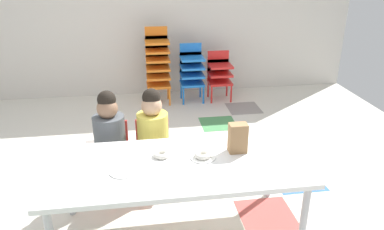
% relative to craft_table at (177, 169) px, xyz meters
% --- Properties ---
extents(ground_plane, '(6.29, 5.36, 0.02)m').
position_rel_craft_table_xyz_m(ground_plane, '(-0.18, 0.54, -0.55)').
color(ground_plane, silver).
extents(back_wall, '(6.29, 0.10, 2.50)m').
position_rel_craft_table_xyz_m(back_wall, '(-0.18, 3.22, 0.71)').
color(back_wall, beige).
rests_on(back_wall, ground_plane).
extents(craft_table, '(1.78, 0.80, 0.59)m').
position_rel_craft_table_xyz_m(craft_table, '(0.00, 0.00, 0.00)').
color(craft_table, white).
rests_on(craft_table, ground_plane).
extents(seated_child_near_camera, '(0.32, 0.32, 0.92)m').
position_rel_craft_table_xyz_m(seated_child_near_camera, '(-0.49, 0.63, 0.01)').
color(seated_child_near_camera, red).
rests_on(seated_child_near_camera, ground_plane).
extents(seated_child_middle_seat, '(0.32, 0.31, 0.92)m').
position_rel_craft_table_xyz_m(seated_child_middle_seat, '(-0.13, 0.63, 0.01)').
color(seated_child_middle_seat, red).
rests_on(seated_child_middle_seat, ground_plane).
extents(kid_chair_orange_stack, '(0.32, 0.30, 1.04)m').
position_rel_craft_table_xyz_m(kid_chair_orange_stack, '(0.05, 2.77, 0.04)').
color(kid_chair_orange_stack, orange).
rests_on(kid_chair_orange_stack, ground_plane).
extents(kid_chair_blue_stack, '(0.32, 0.30, 0.80)m').
position_rel_craft_table_xyz_m(kid_chair_blue_stack, '(0.52, 2.77, -0.08)').
color(kid_chair_blue_stack, blue).
rests_on(kid_chair_blue_stack, ground_plane).
extents(kid_chair_red_stack, '(0.32, 0.30, 0.68)m').
position_rel_craft_table_xyz_m(kid_chair_red_stack, '(0.92, 2.77, -0.15)').
color(kid_chair_red_stack, red).
rests_on(kid_chair_red_stack, ground_plane).
extents(paper_bag_brown, '(0.13, 0.09, 0.22)m').
position_rel_craft_table_xyz_m(paper_bag_brown, '(0.46, 0.11, 0.16)').
color(paper_bag_brown, '#9E754C').
rests_on(paper_bag_brown, craft_table).
extents(paper_plate_near_edge, '(0.18, 0.18, 0.01)m').
position_rel_craft_table_xyz_m(paper_plate_near_edge, '(0.19, 0.05, 0.05)').
color(paper_plate_near_edge, white).
rests_on(paper_plate_near_edge, craft_table).
extents(paper_plate_center_table, '(0.18, 0.18, 0.01)m').
position_rel_craft_table_xyz_m(paper_plate_center_table, '(-0.37, -0.06, 0.05)').
color(paper_plate_center_table, white).
rests_on(paper_plate_center_table, craft_table).
extents(donut_powdered_on_plate, '(0.12, 0.12, 0.04)m').
position_rel_craft_table_xyz_m(donut_powdered_on_plate, '(0.19, 0.05, 0.07)').
color(donut_powdered_on_plate, white).
rests_on(donut_powdered_on_plate, craft_table).
extents(donut_powdered_loose, '(0.12, 0.12, 0.04)m').
position_rel_craft_table_xyz_m(donut_powdered_loose, '(-0.10, 0.11, 0.06)').
color(donut_powdered_loose, white).
rests_on(donut_powdered_loose, craft_table).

